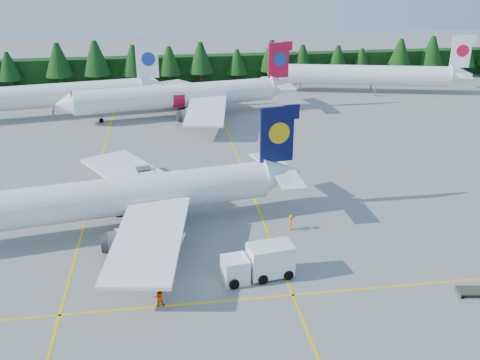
{
  "coord_description": "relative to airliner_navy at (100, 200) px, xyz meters",
  "views": [
    {
      "loc": [
        -4.31,
        -44.47,
        27.85
      ],
      "look_at": [
        3.91,
        12.41,
        3.5
      ],
      "focal_mm": 40.0,
      "sensor_mm": 36.0,
      "label": 1
    }
  ],
  "objects": [
    {
      "name": "airliner_navy",
      "position": [
        0.0,
        0.0,
        0.0
      ],
      "size": [
        41.89,
        34.21,
        12.24
      ],
      "rotation": [
        0.0,
        0.0,
        0.16
      ],
      "color": "white",
      "rests_on": "ground"
    },
    {
      "name": "taxi_stripe_b",
      "position": [
        17.71,
        11.19,
        -3.68
      ],
      "size": [
        0.25,
        120.0,
        0.01
      ],
      "primitive_type": "cube",
      "color": "yellow",
      "rests_on": "ground"
    },
    {
      "name": "airliner_far_left",
      "position": [
        -16.52,
        46.27,
        0.32
      ],
      "size": [
        43.59,
        11.01,
        12.75
      ],
      "rotation": [
        0.0,
        0.0,
        0.17
      ],
      "color": "white",
      "rests_on": "ground"
    },
    {
      "name": "airstairs",
      "position": [
        5.08,
        4.97,
        -2.85
      ],
      "size": [
        4.6,
        6.25,
        3.83
      ],
      "rotation": [
        0.0,
        0.0,
        0.2
      ],
      "color": "white",
      "rests_on": "ground"
    },
    {
      "name": "crew_a",
      "position": [
        2.96,
        -7.66,
        -2.87
      ],
      "size": [
        0.65,
        0.48,
        1.62
      ],
      "primitive_type": "imported",
      "rotation": [
        0.0,
        0.0,
        -0.17
      ],
      "color": "#FF6605",
      "rests_on": "ground"
    },
    {
      "name": "airliner_far_right",
      "position": [
        49.23,
        56.84,
        0.19
      ],
      "size": [
        41.79,
        12.89,
        12.33
      ],
      "rotation": [
        0.0,
        0.0,
        -0.23
      ],
      "color": "white",
      "rests_on": "ground"
    },
    {
      "name": "airliner_red",
      "position": [
        9.0,
        43.63,
        0.1
      ],
      "size": [
        42.98,
        35.09,
        12.57
      ],
      "rotation": [
        0.0,
        0.0,
        0.16
      ],
      "color": "white",
      "rests_on": "ground"
    },
    {
      "name": "uld_pair",
      "position": [
        3.73,
        -6.48,
        -2.67
      ],
      "size": [
        4.47,
        2.14,
        1.5
      ],
      "rotation": [
        0.0,
        0.0,
        -0.04
      ],
      "color": "#383D2C",
      "rests_on": "ground"
    },
    {
      "name": "treeline_hedge",
      "position": [
        11.71,
        73.19,
        -0.68
      ],
      "size": [
        220.0,
        4.0,
        6.0
      ],
      "primitive_type": "cube",
      "color": "black",
      "rests_on": "ground"
    },
    {
      "name": "taxi_stripe_cross",
      "position": [
        11.71,
        -14.81,
        -3.68
      ],
      "size": [
        80.0,
        0.25,
        0.01
      ],
      "primitive_type": "cube",
      "color": "yellow",
      "rests_on": "ground"
    },
    {
      "name": "ground",
      "position": [
        11.71,
        -8.81,
        -3.68
      ],
      "size": [
        320.0,
        320.0,
        0.0
      ],
      "primitive_type": "plane",
      "color": "gray",
      "rests_on": "ground"
    },
    {
      "name": "crew_b",
      "position": [
        5.97,
        -14.64,
        -2.72
      ],
      "size": [
        1.02,
        0.84,
        1.92
      ],
      "primitive_type": "imported",
      "rotation": [
        0.0,
        0.0,
        3.26
      ],
      "color": "#FF4A05",
      "rests_on": "ground"
    },
    {
      "name": "service_truck",
      "position": [
        15.12,
        -11.49,
        -2.11
      ],
      "size": [
        6.87,
        3.33,
        3.18
      ],
      "rotation": [
        0.0,
        0.0,
        0.15
      ],
      "color": "white",
      "rests_on": "ground"
    },
    {
      "name": "taxi_stripe_a",
      "position": [
        -2.29,
        11.19,
        -3.68
      ],
      "size": [
        0.25,
        120.0,
        0.01
      ],
      "primitive_type": "cube",
      "color": "yellow",
      "rests_on": "ground"
    },
    {
      "name": "crew_c",
      "position": [
        20.34,
        -2.82,
        -2.79
      ],
      "size": [
        0.59,
        0.79,
        1.77
      ],
      "primitive_type": "imported",
      "rotation": [
        0.0,
        0.0,
        1.44
      ],
      "color": "#D57104",
      "rests_on": "ground"
    }
  ]
}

